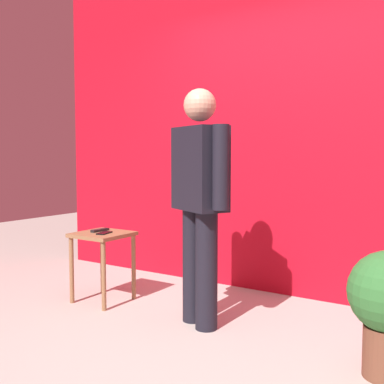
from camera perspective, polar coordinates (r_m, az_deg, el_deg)
The scene contains 6 objects.
ground_plane at distance 2.92m, azimuth 0.71°, elevation -19.62°, with size 12.00×12.00×0.00m, color #B7B2A8.
back_wall_red at distance 4.09m, azimuth 12.74°, elevation 11.09°, with size 5.17×0.12×3.34m, color #B90D1E.
standing_person at distance 3.25m, azimuth 0.95°, elevation -0.30°, with size 0.62×0.40×1.64m.
side_table at distance 3.92m, azimuth -10.74°, elevation -6.49°, with size 0.41×0.41×0.57m.
cell_phone at distance 3.85m, azimuth -10.55°, elevation -4.89°, with size 0.07×0.14×0.01m, color black.
tv_remote at distance 3.97m, azimuth -11.06°, elevation -4.55°, with size 0.04×0.17×0.02m, color black.
Camera 1 is at (1.43, -2.25, 1.19)m, focal length 44.13 mm.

